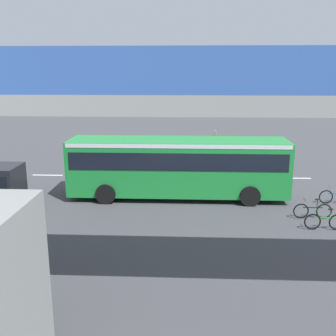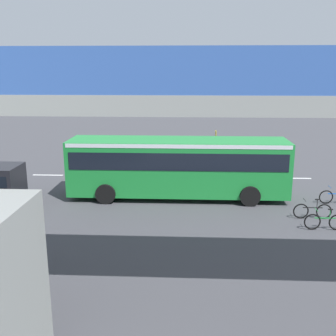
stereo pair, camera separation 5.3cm
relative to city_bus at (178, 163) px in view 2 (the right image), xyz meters
name	(u,v)px [view 2 (the right image)]	position (x,y,z in m)	size (l,w,h in m)	color
ground	(168,189)	(0.61, -1.49, -1.88)	(80.00, 80.00, 0.00)	#424247
city_bus	(178,163)	(0.00, 0.00, 0.00)	(11.54, 2.85, 3.15)	#1E8C38
bicycle_green	(325,222)	(-6.44, 4.26, -1.51)	(1.77, 0.44, 0.96)	black
bicycle_black	(312,211)	(-6.31, 2.94, -1.51)	(1.77, 0.44, 0.96)	black
bicycle_blue	(336,197)	(-8.18, 0.75, -1.51)	(1.77, 0.44, 0.96)	black
pedestrian	(108,159)	(4.80, -5.06, -1.00)	(0.38, 0.38, 1.79)	#2D2D38
traffic_sign	(215,144)	(-2.36, -5.53, 0.01)	(0.08, 0.60, 2.80)	slate
lane_dash_leftmost	(295,178)	(-7.39, -4.17, -1.88)	(2.00, 0.20, 0.01)	silver
lane_dash_left	(232,177)	(-3.39, -4.17, -1.88)	(2.00, 0.20, 0.01)	silver
lane_dash_centre	(170,177)	(0.61, -4.17, -1.88)	(2.00, 0.20, 0.01)	silver
lane_dash_right	(108,176)	(4.61, -4.17, -1.88)	(2.00, 0.20, 0.01)	silver
lane_dash_rightmost	(48,175)	(8.61, -4.17, -1.88)	(2.00, 0.20, 0.01)	silver
pedestrian_overpass	(146,120)	(0.61, 10.06, 3.54)	(27.72, 2.60, 7.26)	gray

